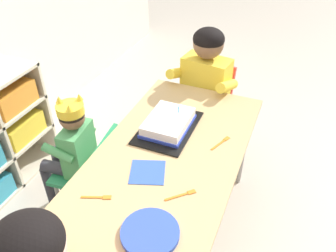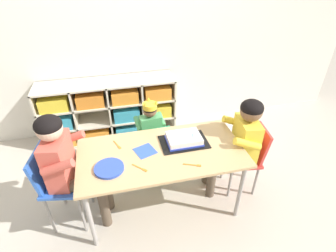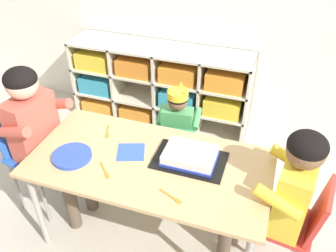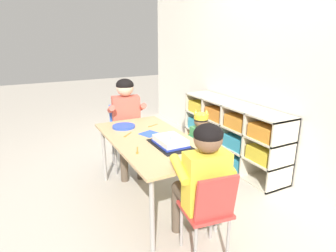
{
  "view_description": "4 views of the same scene",
  "coord_description": "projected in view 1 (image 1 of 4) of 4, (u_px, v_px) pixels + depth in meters",
  "views": [
    {
      "loc": [
        -1.14,
        -0.47,
        1.75
      ],
      "look_at": [
        0.07,
        0.02,
        0.77
      ],
      "focal_mm": 36.97,
      "sensor_mm": 36.0,
      "label": 1
    },
    {
      "loc": [
        -0.34,
        -1.63,
        2.02
      ],
      "look_at": [
        0.08,
        0.11,
        0.81
      ],
      "focal_mm": 28.13,
      "sensor_mm": 36.0,
      "label": 2
    },
    {
      "loc": [
        0.58,
        -1.39,
        1.98
      ],
      "look_at": [
        0.1,
        0.04,
        0.88
      ],
      "focal_mm": 38.2,
      "sensor_mm": 36.0,
      "label": 3
    },
    {
      "loc": [
        2.21,
        -0.98,
        1.53
      ],
      "look_at": [
        0.07,
        0.13,
        0.76
      ],
      "focal_mm": 30.97,
      "sensor_mm": 36.0,
      "label": 4
    }
  ],
  "objects": [
    {
      "name": "fork_near_child_seat",
      "position": [
        221.0,
        142.0,
        1.74
      ],
      "size": [
        0.13,
        0.07,
        0.0
      ],
      "rotation": [
        0.0,
        0.0,
        2.75
      ],
      "color": "orange",
      "rests_on": "activity_table"
    },
    {
      "name": "activity_table",
      "position": [
        167.0,
        165.0,
        1.68
      ],
      "size": [
        1.36,
        0.68,
        0.64
      ],
      "color": "tan",
      "rests_on": "ground"
    },
    {
      "name": "classroom_chair_blue",
      "position": [
        92.0,
        169.0,
        1.96
      ],
      "size": [
        0.34,
        0.35,
        0.62
      ],
      "rotation": [
        0.0,
        0.0,
        3.25
      ],
      "color": "#238451",
      "rests_on": "ground"
    },
    {
      "name": "fork_beside_plate_stack",
      "position": [
        182.0,
        195.0,
        1.46
      ],
      "size": [
        0.11,
        0.11,
        0.0
      ],
      "rotation": [
        0.0,
        0.0,
        2.34
      ],
      "color": "orange",
      "rests_on": "activity_table"
    },
    {
      "name": "fork_by_napkin",
      "position": [
        98.0,
        197.0,
        1.45
      ],
      "size": [
        0.06,
        0.12,
        0.0
      ],
      "rotation": [
        0.0,
        0.0,
        1.94
      ],
      "color": "orange",
      "rests_on": "activity_table"
    },
    {
      "name": "paper_plate_stack",
      "position": [
        150.0,
        233.0,
        1.29
      ],
      "size": [
        0.22,
        0.22,
        0.02
      ],
      "primitive_type": "cylinder",
      "color": "blue",
      "rests_on": "activity_table"
    },
    {
      "name": "guest_at_table_side",
      "position": [
        202.0,
        89.0,
        2.23
      ],
      "size": [
        0.45,
        0.43,
        0.99
      ],
      "rotation": [
        0.0,
        0.0,
        -1.71
      ],
      "color": "yellow",
      "rests_on": "ground"
    },
    {
      "name": "paper_napkin_square",
      "position": [
        148.0,
        172.0,
        1.57
      ],
      "size": [
        0.2,
        0.2,
        0.0
      ],
      "primitive_type": "cube",
      "rotation": [
        0.0,
        0.0,
        0.34
      ],
      "color": "#3356B7",
      "rests_on": "activity_table"
    },
    {
      "name": "classroom_chair_guest_side",
      "position": [
        207.0,
        106.0,
        2.43
      ],
      "size": [
        0.37,
        0.35,
        0.69
      ],
      "rotation": [
        0.0,
        0.0,
        -1.71
      ],
      "color": "red",
      "rests_on": "ground"
    },
    {
      "name": "birthday_cake_on_tray",
      "position": [
        168.0,
        124.0,
        1.82
      ],
      "size": [
        0.4,
        0.27,
        0.11
      ],
      "color": "black",
      "rests_on": "activity_table"
    },
    {
      "name": "ground",
      "position": [
        167.0,
        238.0,
        2.03
      ],
      "size": [
        16.0,
        16.0,
        0.0
      ],
      "primitive_type": "plane",
      "color": "#BCB2A3"
    },
    {
      "name": "child_with_crown",
      "position": [
        71.0,
        146.0,
        1.89
      ],
      "size": [
        0.31,
        0.31,
        0.84
      ],
      "rotation": [
        0.0,
        0.0,
        3.25
      ],
      "color": "#4C9E5B",
      "rests_on": "ground"
    }
  ]
}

